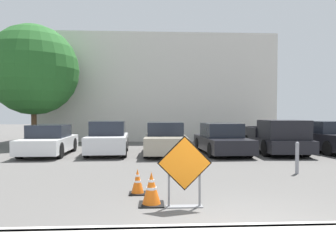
# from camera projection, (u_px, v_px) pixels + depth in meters

# --- Properties ---
(ground_plane) EXTENTS (96.00, 96.00, 0.00)m
(ground_plane) POSITION_uv_depth(u_px,v_px,m) (184.00, 155.00, 15.10)
(ground_plane) COLOR #565451
(curb_lip) EXTENTS (25.55, 0.20, 0.14)m
(curb_lip) POSITION_uv_depth(u_px,v_px,m) (250.00, 229.00, 5.12)
(curb_lip) COLOR beige
(curb_lip) RESTS_ON ground_plane
(road_closed_sign) EXTENTS (1.10, 0.20, 1.45)m
(road_closed_sign) POSITION_uv_depth(u_px,v_px,m) (185.00, 169.00, 6.52)
(road_closed_sign) COLOR black
(road_closed_sign) RESTS_ON ground_plane
(traffic_cone_nearest) EXTENTS (0.52, 0.52, 0.68)m
(traffic_cone_nearest) POSITION_uv_depth(u_px,v_px,m) (151.00, 189.00, 6.72)
(traffic_cone_nearest) COLOR black
(traffic_cone_nearest) RESTS_ON ground_plane
(traffic_cone_second) EXTENTS (0.40, 0.40, 0.59)m
(traffic_cone_second) POSITION_uv_depth(u_px,v_px,m) (138.00, 182.00, 7.66)
(traffic_cone_second) COLOR black
(traffic_cone_second) RESTS_ON ground_plane
(parked_car_nearest) EXTENTS (1.91, 4.34, 1.39)m
(parked_car_nearest) POSITION_uv_depth(u_px,v_px,m) (49.00, 141.00, 15.10)
(parked_car_nearest) COLOR white
(parked_car_nearest) RESTS_ON ground_plane
(parked_car_second) EXTENTS (1.95, 4.08, 1.55)m
(parked_car_second) POSITION_uv_depth(u_px,v_px,m) (108.00, 139.00, 15.35)
(parked_car_second) COLOR silver
(parked_car_second) RESTS_ON ground_plane
(parked_car_third) EXTENTS (1.99, 4.56, 1.50)m
(parked_car_third) POSITION_uv_depth(u_px,v_px,m) (165.00, 139.00, 15.32)
(parked_car_third) COLOR #A39984
(parked_car_third) RESTS_ON ground_plane
(parked_car_fourth) EXTENTS (2.06, 4.73, 1.44)m
(parked_car_fourth) POSITION_uv_depth(u_px,v_px,m) (222.00, 140.00, 15.56)
(parked_car_fourth) COLOR black
(parked_car_fourth) RESTS_ON ground_plane
(pickup_truck) EXTENTS (2.22, 5.45, 1.61)m
(pickup_truck) POSITION_uv_depth(u_px,v_px,m) (277.00, 138.00, 15.71)
(pickup_truck) COLOR black
(pickup_truck) RESTS_ON ground_plane
(parked_car_fifth) EXTENTS (2.13, 4.79, 1.53)m
(parked_car_fifth) POSITION_uv_depth(u_px,v_px,m) (327.00, 138.00, 16.25)
(parked_car_fifth) COLOR black
(parked_car_fifth) RESTS_ON ground_plane
(bollard_nearest) EXTENTS (0.12, 0.12, 1.01)m
(bollard_nearest) POSITION_uv_depth(u_px,v_px,m) (297.00, 157.00, 10.28)
(bollard_nearest) COLOR gray
(bollard_nearest) RESTS_ON ground_plane
(building_facade_backdrop) EXTENTS (16.50, 5.00, 7.48)m
(building_facade_backdrop) POSITION_uv_depth(u_px,v_px,m) (158.00, 90.00, 24.79)
(building_facade_backdrop) COLOR beige
(building_facade_backdrop) RESTS_ON ground_plane
(street_tree_behind_lot) EXTENTS (5.37, 5.37, 7.21)m
(street_tree_behind_lot) POSITION_uv_depth(u_px,v_px,m) (33.00, 70.00, 19.56)
(street_tree_behind_lot) COLOR #513823
(street_tree_behind_lot) RESTS_ON ground_plane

